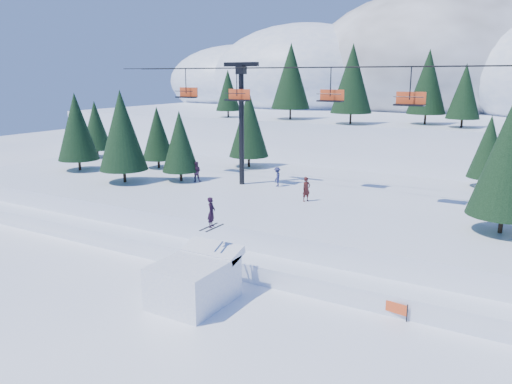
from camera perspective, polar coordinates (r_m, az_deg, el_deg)
The scene contains 10 objects.
ground at distance 25.28m, azimuth -5.78°, elevation -14.47°, with size 160.00×160.00×0.00m, color white.
mid_shelf at distance 39.81m, azimuth 9.49°, elevation -2.23°, with size 70.00×22.00×2.50m, color white.
berm at distance 31.29m, azimuth 2.85°, elevation -7.72°, with size 70.00×6.00×1.10m, color white.
mountain_ridge at distance 93.23m, azimuth 19.08°, elevation 11.21°, with size 119.00×60.44×26.46m.
jump_kicker at distance 26.78m, azimuth -6.99°, elevation -9.89°, with size 3.37×4.60×5.40m.
chairlift at distance 37.90m, azimuth 12.75°, elevation 9.26°, with size 46.00×3.21×10.28m.
conifer_stand at distance 37.50m, azimuth 18.61°, elevation 5.38°, with size 64.49×17.45×10.10m.
distant_skiers at distance 40.06m, azimuth 5.78°, elevation 1.10°, with size 30.60×4.83×1.86m.
banner_near at distance 26.38m, azimuth 14.01°, elevation -12.27°, with size 2.83×0.46×0.90m.
banner_far at distance 27.39m, azimuth 19.56°, elevation -11.68°, with size 2.64×1.15×0.90m.
Camera 1 is at (13.30, -18.04, 11.70)m, focal length 35.00 mm.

